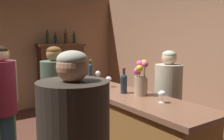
{
  "coord_description": "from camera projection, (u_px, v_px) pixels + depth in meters",
  "views": [
    {
      "loc": [
        -1.2,
        -2.58,
        1.69
      ],
      "look_at": [
        0.67,
        0.14,
        1.26
      ],
      "focal_mm": 38.68,
      "sensor_mm": 36.0,
      "label": 1
    }
  ],
  "objects": [
    {
      "name": "wall_back",
      "position": [
        10.0,
        51.0,
        5.52
      ],
      "size": [
        5.47,
        0.12,
        2.83
      ],
      "primitive_type": "cube",
      "color": "tan",
      "rests_on": "ground"
    },
    {
      "name": "patron_in_grey",
      "position": [
        5.0,
        98.0,
        3.43
      ],
      "size": [
        0.34,
        0.34,
        1.56
      ],
      "rotation": [
        0.0,
        0.0,
        -1.16
      ],
      "color": "#3E6750",
      "rests_on": "ground"
    },
    {
      "name": "wine_glass_mid",
      "position": [
        98.0,
        74.0,
        3.68
      ],
      "size": [
        0.08,
        0.08,
        0.14
      ],
      "color": "white",
      "rests_on": "bar_counter"
    },
    {
      "name": "bartender",
      "position": [
        168.0,
        103.0,
        3.19
      ],
      "size": [
        0.36,
        0.36,
        1.54
      ],
      "rotation": [
        0.0,
        0.0,
        2.86
      ],
      "color": "#446852",
      "rests_on": "ground"
    },
    {
      "name": "display_cabinet",
      "position": [
        62.0,
        74.0,
        6.0
      ],
      "size": [
        1.17,
        0.38,
        1.56
      ],
      "color": "#502E1D",
      "rests_on": "ground"
    },
    {
      "name": "wine_glass_front",
      "position": [
        162.0,
        94.0,
        2.38
      ],
      "size": [
        0.08,
        0.08,
        0.12
      ],
      "color": "white",
      "rests_on": "bar_counter"
    },
    {
      "name": "wine_bottle_merlot",
      "position": [
        71.0,
        67.0,
        4.25
      ],
      "size": [
        0.08,
        0.08,
        0.29
      ],
      "color": "#234B27",
      "rests_on": "bar_counter"
    },
    {
      "name": "wine_glass_rear",
      "position": [
        62.0,
        69.0,
        4.18
      ],
      "size": [
        0.07,
        0.07,
        0.15
      ],
      "color": "white",
      "rests_on": "bar_counter"
    },
    {
      "name": "wall_right",
      "position": [
        211.0,
        54.0,
        4.35
      ],
      "size": [
        0.12,
        6.6,
        2.83
      ],
      "primitive_type": "cube",
      "color": "#AD7C5B",
      "rests_on": "ground"
    },
    {
      "name": "wine_bottle_chardonnay",
      "position": [
        124.0,
        82.0,
        2.8
      ],
      "size": [
        0.08,
        0.08,
        0.3
      ],
      "color": "#202B34",
      "rests_on": "bar_counter"
    },
    {
      "name": "display_bottle_center",
      "position": [
        66.0,
        37.0,
        5.95
      ],
      "size": [
        0.08,
        0.08,
        0.35
      ],
      "color": "#402820",
      "rests_on": "display_cabinet"
    },
    {
      "name": "wine_bottle_pinot",
      "position": [
        84.0,
        75.0,
        3.36
      ],
      "size": [
        0.07,
        0.07,
        0.29
      ],
      "color": "#49261C",
      "rests_on": "bar_counter"
    },
    {
      "name": "bar_counter",
      "position": [
        107.0,
        127.0,
        3.19
      ],
      "size": [
        0.6,
        3.05,
        1.06
      ],
      "color": "olive",
      "rests_on": "ground"
    },
    {
      "name": "patron_near_entrance",
      "position": [
        3.0,
        107.0,
        2.82
      ],
      "size": [
        0.32,
        0.32,
        1.61
      ],
      "rotation": [
        0.0,
        0.0,
        -0.7
      ],
      "color": "#1C3445",
      "rests_on": "ground"
    },
    {
      "name": "display_bottle_midleft",
      "position": [
        55.0,
        39.0,
        5.81
      ],
      "size": [
        0.07,
        0.07,
        0.28
      ],
      "color": "#172432",
      "rests_on": "display_cabinet"
    },
    {
      "name": "display_bottle_midright",
      "position": [
        74.0,
        38.0,
        6.08
      ],
      "size": [
        0.06,
        0.06,
        0.33
      ],
      "color": "#153623",
      "rests_on": "display_cabinet"
    },
    {
      "name": "patron_tall",
      "position": [
        56.0,
        104.0,
        3.01
      ],
      "size": [
        0.34,
        0.34,
        1.6
      ],
      "rotation": [
        0.0,
        0.0,
        -0.62
      ],
      "color": "maroon",
      "rests_on": "ground"
    },
    {
      "name": "flower_arrangement",
      "position": [
        141.0,
        80.0,
        2.69
      ],
      "size": [
        0.17,
        0.15,
        0.4
      ],
      "color": "tan",
      "rests_on": "bar_counter"
    },
    {
      "name": "wine_bottle_riesling",
      "position": [
        91.0,
        72.0,
        3.48
      ],
      "size": [
        0.07,
        0.07,
        0.34
      ],
      "color": "#1E2D3A",
      "rests_on": "bar_counter"
    },
    {
      "name": "display_bottle_left",
      "position": [
        47.0,
        38.0,
        5.69
      ],
      "size": [
        0.07,
        0.07,
        0.33
      ],
      "color": "#1B3524",
      "rests_on": "display_cabinet"
    },
    {
      "name": "wine_glass_spare",
      "position": [
        109.0,
        79.0,
        3.16
      ],
      "size": [
        0.07,
        0.07,
        0.14
      ],
      "color": "white",
      "rests_on": "bar_counter"
    },
    {
      "name": "cheese_plate",
      "position": [
        88.0,
        78.0,
        3.89
      ],
      "size": [
        0.14,
        0.14,
        0.01
      ],
      "primitive_type": "cylinder",
      "color": "white",
      "rests_on": "bar_counter"
    }
  ]
}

